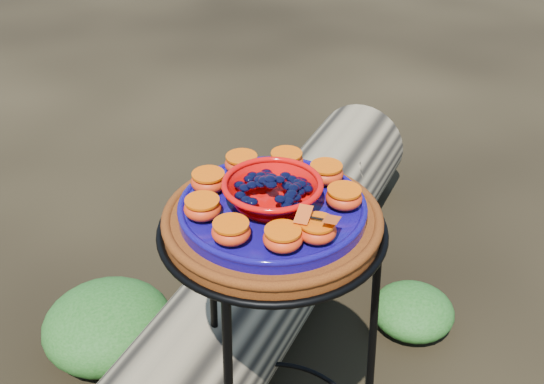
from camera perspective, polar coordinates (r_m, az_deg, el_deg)
plant_stand at (r=1.42m, az=0.03°, el=-14.57°), size 0.44×0.44×0.70m
terracotta_saucer at (r=1.18m, az=0.03°, el=-2.53°), size 0.38×0.38×0.03m
cobalt_plate at (r=1.17m, az=0.03°, el=-1.49°), size 0.32×0.32×0.02m
red_bowl at (r=1.15m, az=0.03°, el=-0.13°), size 0.16×0.16×0.04m
glass_gems at (r=1.13m, az=0.03°, el=1.28°), size 0.13×0.13×0.02m
orange_half_0 at (r=1.07m, az=3.78°, el=-3.23°), size 0.06×0.06×0.03m
orange_half_1 at (r=1.15m, az=6.04°, el=-0.48°), size 0.06×0.06×0.03m
orange_half_2 at (r=1.22m, az=4.54°, el=1.56°), size 0.06×0.06×0.03m
orange_half_3 at (r=1.25m, az=1.22°, el=2.62°), size 0.06×0.06×0.03m
orange_half_4 at (r=1.24m, az=-2.55°, el=2.37°), size 0.06×0.06×0.03m
orange_half_5 at (r=1.19m, az=-5.33°, el=0.87°), size 0.06×0.06×0.03m
orange_half_6 at (r=1.13m, az=-5.83°, el=-1.36°), size 0.06×0.06×0.03m
orange_half_7 at (r=1.07m, az=-3.44°, el=-3.35°), size 0.06×0.06×0.03m
orange_half_8 at (r=1.05m, az=0.91°, el=-3.92°), size 0.06×0.06×0.03m
butterfly at (r=1.06m, az=3.83°, el=-2.16°), size 0.10×0.09×0.01m
driftwood_log at (r=1.92m, az=-0.70°, el=-7.24°), size 1.73×1.17×0.32m
foliage_right at (r=2.02m, az=11.72°, el=-9.62°), size 0.24×0.24×0.12m
foliage_back at (r=1.95m, az=-13.59°, el=-10.61°), size 0.36×0.36×0.18m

